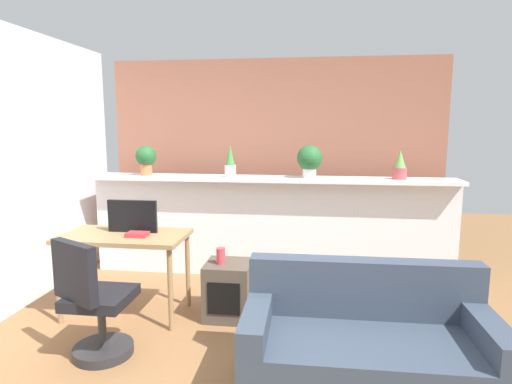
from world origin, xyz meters
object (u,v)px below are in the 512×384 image
potted_plant_0 (146,158)px  vase_on_shelf (221,256)px  side_cube_shelf (228,290)px  tv_monitor (132,216)px  desk (124,243)px  potted_plant_2 (310,160)px  book_on_desk (137,234)px  couch (366,350)px  office_chair (94,308)px  potted_plant_1 (230,162)px  potted_plant_3 (400,166)px

potted_plant_0 → vase_on_shelf: 1.72m
potted_plant_0 → side_cube_shelf: bearing=-42.6°
vase_on_shelf → tv_monitor: bearing=177.0°
vase_on_shelf → desk: bearing=-177.6°
potted_plant_2 → book_on_desk: (-1.46, -1.18, -0.57)m
tv_monitor → couch: (1.96, -0.96, -0.61)m
desk → vase_on_shelf: bearing=2.4°
vase_on_shelf → potted_plant_0: bearing=135.1°
office_chair → couch: office_chair is taller
book_on_desk → vase_on_shelf: bearing=8.0°
potted_plant_0 → tv_monitor: potted_plant_0 is taller
vase_on_shelf → couch: size_ratio=0.09×
potted_plant_1 → potted_plant_2: 0.87m
potted_plant_1 → desk: potted_plant_1 is taller
potted_plant_1 → potted_plant_0: bearing=179.7°
potted_plant_2 → office_chair: bearing=-129.3°
office_chair → side_cube_shelf: office_chair is taller
book_on_desk → couch: size_ratio=0.12×
couch → tv_monitor: bearing=153.9°
office_chair → side_cube_shelf: bearing=44.2°
potted_plant_3 → side_cube_shelf: size_ratio=0.61×
potted_plant_0 → potted_plant_3: 2.78m
side_cube_shelf → vase_on_shelf: vase_on_shelf is taller
potted_plant_1 → desk: size_ratio=0.32×
potted_plant_1 → side_cube_shelf: 1.50m
potted_plant_0 → potted_plant_2: (1.84, -0.00, 0.00)m
side_cube_shelf → couch: size_ratio=0.32×
potted_plant_0 → couch: size_ratio=0.22×
office_chair → desk: bearing=97.1°
book_on_desk → couch: (1.86, -0.82, -0.49)m
potted_plant_0 → potted_plant_1: bearing=-0.3°
potted_plant_2 → side_cube_shelf: bearing=-123.3°
book_on_desk → couch: couch is taller
office_chair → vase_on_shelf: size_ratio=6.29×
potted_plant_3 → potted_plant_1: bearing=-179.4°
vase_on_shelf → book_on_desk: 0.75m
potted_plant_3 → couch: (-0.54, -2.02, -1.00)m
couch → side_cube_shelf: bearing=138.9°
potted_plant_1 → office_chair: bearing=-109.4°
potted_plant_3 → office_chair: potted_plant_3 is taller
potted_plant_1 → potted_plant_2: size_ratio=1.01×
book_on_desk → potted_plant_2: bearing=39.0°
tv_monitor → couch: 2.27m
potted_plant_1 → office_chair: potted_plant_1 is taller
potted_plant_2 → couch: size_ratio=0.23×
potted_plant_3 → vase_on_shelf: bearing=-146.9°
potted_plant_0 → office_chair: size_ratio=0.37×
potted_plant_3 → tv_monitor: (-2.51, -1.06, -0.38)m
desk → couch: bearing=-23.7°
office_chair → couch: 1.93m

